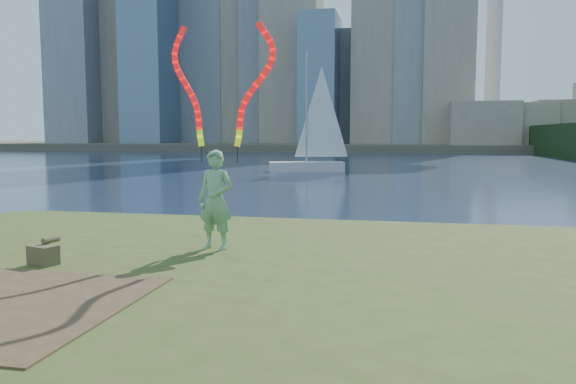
# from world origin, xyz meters

# --- Properties ---
(ground) EXTENTS (320.00, 320.00, 0.00)m
(ground) POSITION_xyz_m (0.00, 0.00, 0.00)
(ground) COLOR #19253E
(ground) RESTS_ON ground
(grassy_knoll) EXTENTS (20.00, 18.00, 0.80)m
(grassy_knoll) POSITION_xyz_m (0.00, -2.30, 0.34)
(grassy_knoll) COLOR #3B4B1B
(grassy_knoll) RESTS_ON ground
(far_shore) EXTENTS (320.00, 40.00, 1.20)m
(far_shore) POSITION_xyz_m (0.00, 95.00, 0.60)
(far_shore) COLOR #4B4637
(far_shore) RESTS_ON ground
(woman_with_ribbons) EXTENTS (2.05, 0.51, 4.06)m
(woman_with_ribbons) POSITION_xyz_m (-0.67, 0.33, 2.20)
(woman_with_ribbons) COLOR #127322
(woman_with_ribbons) RESTS_ON grassy_knoll
(canvas_bag) EXTENTS (0.47, 0.52, 0.39)m
(canvas_bag) POSITION_xyz_m (-2.82, -1.31, 0.96)
(canvas_bag) COLOR brown
(canvas_bag) RESTS_ON grassy_knoll
(sailboat) EXTENTS (5.88, 3.10, 8.86)m
(sailboat) POSITION_xyz_m (-4.42, 32.41, 1.52)
(sailboat) COLOR beige
(sailboat) RESTS_ON ground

